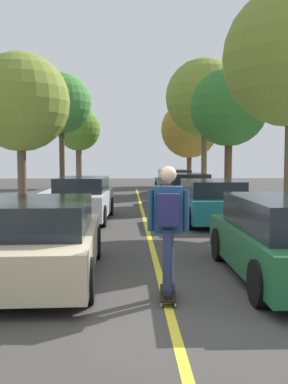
% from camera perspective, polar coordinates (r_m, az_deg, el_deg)
% --- Properties ---
extents(ground, '(80.00, 80.00, 0.00)m').
position_cam_1_polar(ground, '(6.17, 3.15, -14.63)').
color(ground, '#3D3A38').
extents(center_line, '(0.12, 39.20, 0.01)m').
position_cam_1_polar(center_line, '(10.03, 1.09, -7.21)').
color(center_line, gold).
rests_on(center_line, ground).
extents(parked_car_left_nearest, '(2.10, 4.27, 1.32)m').
position_cam_1_polar(parked_car_left_nearest, '(7.72, -13.34, -5.87)').
color(parked_car_left_nearest, '#BCAD89').
rests_on(parked_car_left_nearest, ground).
extents(parked_car_left_near, '(1.96, 4.22, 1.40)m').
position_cam_1_polar(parked_car_left_near, '(14.66, -7.91, -0.91)').
color(parked_car_left_near, '#B7B7BC').
rests_on(parked_car_left_near, ground).
extents(parked_car_right_nearest, '(1.82, 4.17, 1.36)m').
position_cam_1_polar(parked_car_right_nearest, '(7.77, 17.50, -5.69)').
color(parked_car_right_nearest, '#1E5B33').
rests_on(parked_car_right_nearest, ground).
extents(parked_car_right_near, '(1.98, 4.23, 1.33)m').
position_cam_1_polar(parked_car_right_near, '(14.18, 8.49, -1.22)').
color(parked_car_right_near, '#196066').
rests_on(parked_car_right_near, ground).
extents(parked_car_right_far, '(2.03, 4.18, 1.35)m').
position_cam_1_polar(parked_car_right_far, '(19.86, 5.46, 0.38)').
color(parked_car_right_far, maroon).
rests_on(parked_car_right_far, ground).
extents(parked_car_right_farthest, '(1.95, 4.63, 1.38)m').
position_cam_1_polar(parked_car_right_farthest, '(25.54, 3.80, 1.29)').
color(parked_car_right_farthest, '#1E5B33').
rests_on(parked_car_right_farthest, ground).
extents(street_tree_left_nearest, '(3.15, 3.15, 5.24)m').
position_cam_1_polar(street_tree_left_nearest, '(15.12, -15.41, 10.89)').
color(street_tree_left_nearest, brown).
rests_on(street_tree_left_nearest, sidewalk_left).
extents(street_tree_left_near, '(3.10, 3.10, 6.25)m').
position_cam_1_polar(street_tree_left_near, '(23.86, -10.46, 10.96)').
color(street_tree_left_near, '#4C3823').
rests_on(street_tree_left_near, sidewalk_left).
extents(street_tree_left_far, '(3.01, 3.01, 5.42)m').
position_cam_1_polar(street_tree_left_far, '(31.60, -8.32, 7.86)').
color(street_tree_left_far, brown).
rests_on(street_tree_left_far, sidewalk_left).
extents(street_tree_right_near, '(3.47, 3.47, 5.89)m').
position_cam_1_polar(street_tree_right_near, '(20.71, 10.74, 10.47)').
color(street_tree_right_near, '#4C3823').
rests_on(street_tree_right_near, sidewalk_right).
extents(street_tree_right_far, '(4.60, 4.60, 7.75)m').
position_cam_1_polar(street_tree_right_far, '(27.16, 7.72, 11.77)').
color(street_tree_right_far, brown).
rests_on(street_tree_right_far, sidewalk_right).
extents(street_tree_right_farthest, '(4.17, 4.17, 6.09)m').
position_cam_1_polar(street_tree_right_farthest, '(33.45, 5.79, 7.88)').
color(street_tree_right_farthest, '#4C3823').
rests_on(street_tree_right_farthest, sidewalk_right).
extents(skateboard, '(0.28, 0.85, 0.10)m').
position_cam_1_polar(skateboard, '(6.54, 3.05, -12.71)').
color(skateboard, black).
rests_on(skateboard, ground).
extents(skateboarder, '(0.59, 0.71, 1.79)m').
position_cam_1_polar(skateboarder, '(6.29, 3.09, -3.76)').
color(skateboarder, black).
rests_on(skateboarder, skateboard).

